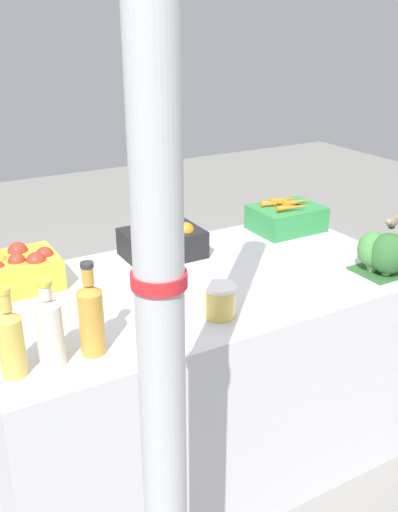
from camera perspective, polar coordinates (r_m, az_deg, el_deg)
ground_plane at (r=2.63m, az=-0.00°, el=-19.12°), size 10.00×10.00×0.00m
market_table at (r=2.37m, az=-0.00°, el=-11.60°), size 1.65×0.89×0.83m
support_pole at (r=1.19m, az=-3.87°, el=-7.29°), size 0.12×0.12×2.31m
apple_crate at (r=2.19m, az=-18.01°, el=-1.37°), size 0.31×0.24×0.15m
orange_crate at (r=2.36m, az=-3.88°, el=1.62°), size 0.31×0.24×0.15m
carrot_crate at (r=2.69m, az=8.74°, el=3.89°), size 0.31×0.24×0.15m
broccoli_pile at (r=2.30m, az=17.57°, el=0.40°), size 0.22×0.21×0.17m
juice_bottle_golden at (r=1.65m, az=-18.31°, el=-8.00°), size 0.07×0.07×0.27m
juice_bottle_cloudy at (r=1.66m, az=-14.70°, el=-7.13°), size 0.08×0.08×0.26m
juice_bottle_amber at (r=1.69m, az=-10.74°, el=-5.94°), size 0.07×0.07×0.29m
pickle_jar at (r=1.88m, az=2.10°, el=-4.50°), size 0.11×0.11×0.11m
sparrow_bird at (r=2.29m, az=18.73°, el=3.26°), size 0.13×0.07×0.05m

